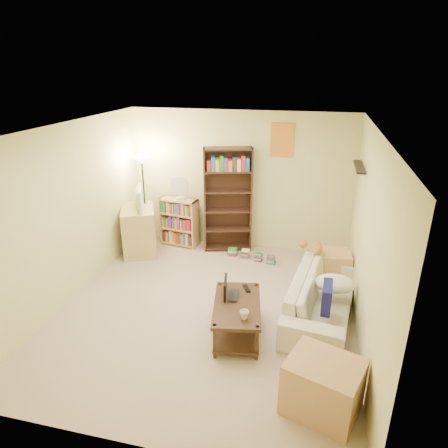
# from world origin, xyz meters

# --- Properties ---
(room) EXTENTS (4.50, 4.54, 2.52)m
(room) POSITION_xyz_m (0.00, 0.01, 1.62)
(room) COLOR #CCAC99
(room) RESTS_ON ground
(sofa) EXTENTS (2.19, 1.31, 0.58)m
(sofa) POSITION_xyz_m (1.55, 0.23, 0.29)
(sofa) COLOR beige
(sofa) RESTS_ON ground
(navy_pillow) EXTENTS (0.13, 0.38, 0.34)m
(navy_pillow) POSITION_xyz_m (1.59, -0.21, 0.55)
(navy_pillow) COLOR navy
(navy_pillow) RESTS_ON sofa
(cream_blanket) EXTENTS (0.53, 0.38, 0.23)m
(cream_blanket) POSITION_xyz_m (1.70, 0.25, 0.49)
(cream_blanket) COLOR silver
(cream_blanket) RESTS_ON sofa
(tabby_cat) EXTENTS (0.46, 0.21, 0.16)m
(tabby_cat) POSITION_xyz_m (1.40, 1.01, 0.65)
(tabby_cat) COLOR #C26329
(tabby_cat) RESTS_ON sofa
(coffee_table) EXTENTS (0.75, 1.12, 0.46)m
(coffee_table) POSITION_xyz_m (0.51, -0.46, 0.30)
(coffee_table) COLOR #3D2917
(coffee_table) RESTS_ON ground
(laptop) EXTENTS (0.32, 0.23, 0.02)m
(laptop) POSITION_xyz_m (0.48, -0.31, 0.47)
(laptop) COLOR black
(laptop) RESTS_ON coffee_table
(laptop_screen) EXTENTS (0.07, 0.34, 0.23)m
(laptop_screen) POSITION_xyz_m (0.33, -0.34, 0.60)
(laptop_screen) COLOR white
(laptop_screen) RESTS_ON laptop
(mug) EXTENTS (0.18, 0.18, 0.10)m
(mug) POSITION_xyz_m (0.66, -0.75, 0.51)
(mug) COLOR silver
(mug) RESTS_ON coffee_table
(tv_remote) EXTENTS (0.14, 0.19, 0.02)m
(tv_remote) POSITION_xyz_m (0.56, -0.10, 0.47)
(tv_remote) COLOR black
(tv_remote) RESTS_ON coffee_table
(tv_stand) EXTENTS (0.84, 0.95, 0.85)m
(tv_stand) POSITION_xyz_m (-1.70, 1.50, 0.42)
(tv_stand) COLOR tan
(tv_stand) RESTS_ON ground
(television) EXTENTS (0.73, 0.58, 0.38)m
(television) POSITION_xyz_m (-1.70, 1.50, 1.04)
(television) COLOR black
(television) RESTS_ON tv_stand
(tall_bookshelf) EXTENTS (0.90, 0.50, 1.89)m
(tall_bookshelf) POSITION_xyz_m (-0.17, 2.01, 1.00)
(tall_bookshelf) COLOR #3A2416
(tall_bookshelf) RESTS_ON ground
(short_bookshelf) EXTENTS (0.75, 0.40, 0.92)m
(short_bookshelf) POSITION_xyz_m (-1.10, 1.99, 0.46)
(short_bookshelf) COLOR #DDAD6C
(short_bookshelf) RESTS_ON ground
(desk_fan) EXTENTS (0.33, 0.18, 0.44)m
(desk_fan) POSITION_xyz_m (-1.05, 1.94, 1.15)
(desk_fan) COLOR silver
(desk_fan) RESTS_ON short_bookshelf
(floor_lamp) EXTENTS (0.29, 0.29, 1.72)m
(floor_lamp) POSITION_xyz_m (-1.67, 1.77, 1.37)
(floor_lamp) COLOR black
(floor_lamp) RESTS_ON ground
(side_table) EXTENTS (0.52, 0.52, 0.53)m
(side_table) POSITION_xyz_m (1.72, 1.18, 0.26)
(side_table) COLOR tan
(side_table) RESTS_ON ground
(end_cabinet) EXTENTS (0.84, 0.77, 0.57)m
(end_cabinet) POSITION_xyz_m (1.57, -1.44, 0.29)
(end_cabinet) COLOR tan
(end_cabinet) RESTS_ON ground
(book_stacks) EXTENTS (0.86, 0.28, 0.19)m
(book_stacks) POSITION_xyz_m (0.35, 1.66, 0.08)
(book_stacks) COLOR red
(book_stacks) RESTS_ON ground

